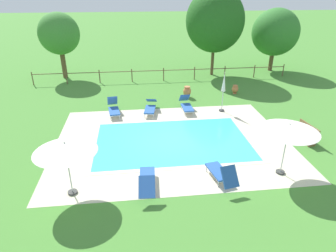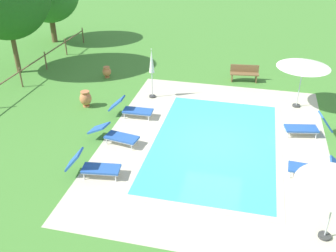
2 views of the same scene
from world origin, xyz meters
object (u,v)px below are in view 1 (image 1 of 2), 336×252
at_px(tree_west_mid, 215,21).
at_px(sun_lounger_north_end, 150,107).
at_px(patio_umbrella_open_foreground, 289,128).
at_px(terracotta_urn_near_fence, 187,91).
at_px(tree_centre, 59,34).
at_px(tree_far_west, 275,32).
at_px(terracotta_urn_by_tree, 235,89).
at_px(patio_umbrella_closed_row_west, 224,85).
at_px(patio_umbrella_open_by_bench, 65,147).
at_px(sun_lounger_north_mid, 147,180).
at_px(wooden_bench_lawn_side, 306,132).
at_px(sun_lounger_north_near_steps, 186,105).
at_px(sun_lounger_south_mid, 221,173).
at_px(sun_lounger_north_far, 114,108).

bearing_deg(tree_west_mid, sun_lounger_north_end, -126.74).
bearing_deg(tree_west_mid, patio_umbrella_open_foreground, -93.50).
xyz_separation_m(patio_umbrella_open_foreground, terracotta_urn_near_fence, (-2.25, 9.60, -1.68)).
bearing_deg(tree_centre, tree_far_west, 0.43).
relative_size(terracotta_urn_near_fence, terracotta_urn_by_tree, 1.24).
bearing_deg(patio_umbrella_closed_row_west, patio_umbrella_open_foreground, -85.44).
bearing_deg(tree_far_west, patio_umbrella_closed_row_west, -128.60).
bearing_deg(patio_umbrella_open_by_bench, sun_lounger_north_mid, -0.08).
distance_m(wooden_bench_lawn_side, tree_centre, 19.53).
relative_size(sun_lounger_north_near_steps, sun_lounger_south_mid, 1.02).
distance_m(sun_lounger_north_near_steps, patio_umbrella_closed_row_west, 2.55).
bearing_deg(terracotta_urn_near_fence, sun_lounger_north_mid, -108.55).
bearing_deg(tree_far_west, tree_west_mid, -172.50).
bearing_deg(patio_umbrella_open_by_bench, terracotta_urn_by_tree, 46.54).
xyz_separation_m(patio_umbrella_open_foreground, tree_west_mid, (0.92, 15.06, 2.37)).
xyz_separation_m(tree_far_west, tree_west_mid, (-5.68, -0.75, 1.09)).
bearing_deg(sun_lounger_north_end, sun_lounger_south_mid, -72.69).
bearing_deg(patio_umbrella_open_foreground, sun_lounger_south_mid, -174.01).
bearing_deg(sun_lounger_north_end, terracotta_urn_by_tree, 23.69).
distance_m(terracotta_urn_by_tree, tree_west_mid, 6.60).
bearing_deg(sun_lounger_north_near_steps, sun_lounger_north_end, -179.16).
relative_size(wooden_bench_lawn_side, terracotta_urn_by_tree, 2.49).
relative_size(sun_lounger_north_far, terracotta_urn_near_fence, 2.49).
height_order(sun_lounger_north_near_steps, tree_west_mid, tree_west_mid).
bearing_deg(wooden_bench_lawn_side, sun_lounger_north_mid, -160.11).
height_order(patio_umbrella_open_foreground, terracotta_urn_by_tree, patio_umbrella_open_foreground).
xyz_separation_m(terracotta_urn_near_fence, terracotta_urn_by_tree, (3.56, 0.33, -0.08)).
xyz_separation_m(tree_far_west, tree_centre, (-18.25, -0.14, 0.20)).
height_order(sun_lounger_north_mid, patio_umbrella_open_by_bench, patio_umbrella_open_by_bench).
height_order(sun_lounger_north_far, tree_centre, tree_centre).
distance_m(wooden_bench_lawn_side, terracotta_urn_near_fence, 8.48).
bearing_deg(sun_lounger_north_mid, tree_far_west, 52.96).
relative_size(tree_far_west, tree_west_mid, 0.77).
relative_size(sun_lounger_north_far, patio_umbrella_closed_row_west, 0.78).
height_order(patio_umbrella_closed_row_west, wooden_bench_lawn_side, patio_umbrella_closed_row_west).
distance_m(terracotta_urn_near_fence, tree_west_mid, 7.50).
relative_size(patio_umbrella_open_foreground, tree_far_west, 0.44).
bearing_deg(tree_far_west, patio_umbrella_open_foreground, -112.67).
xyz_separation_m(sun_lounger_north_mid, sun_lounger_north_end, (0.62, 7.51, -0.02)).
distance_m(patio_umbrella_open_foreground, tree_centre, 19.58).
xyz_separation_m(patio_umbrella_open_by_bench, wooden_bench_lawn_side, (10.94, 2.93, -1.52)).
xyz_separation_m(sun_lounger_north_far, patio_umbrella_open_by_bench, (-1.22, -7.49, 1.59)).
relative_size(sun_lounger_north_near_steps, tree_far_west, 0.36).
bearing_deg(terracotta_urn_near_fence, sun_lounger_north_near_steps, -101.22).
distance_m(sun_lounger_north_near_steps, wooden_bench_lawn_side, 6.99).
height_order(tree_west_mid, tree_centre, tree_west_mid).
height_order(sun_lounger_north_mid, tree_west_mid, tree_west_mid).
xyz_separation_m(patio_umbrella_open_by_bench, tree_far_west, (15.01, 16.15, 1.39)).
relative_size(sun_lounger_north_far, patio_umbrella_open_by_bench, 0.86).
height_order(sun_lounger_north_far, wooden_bench_lawn_side, sun_lounger_north_far).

